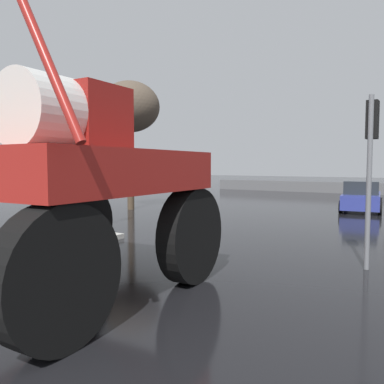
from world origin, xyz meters
name	(u,v)px	position (x,y,z in m)	size (l,w,h in m)	color
ground_plane	(301,217)	(0.00, 18.00, 0.00)	(120.00, 120.00, 0.00)	black
oversize_sprayer	(70,183)	(-0.28, 5.33, 2.00)	(4.21, 5.31, 4.49)	black
sedan_ahead	(362,197)	(1.91, 21.84, 0.71)	(2.25, 4.27, 1.52)	navy
traffic_signal_near_left	(84,145)	(-5.18, 10.11, 2.99)	(0.24, 0.54, 4.10)	slate
traffic_signal_near_right	(371,143)	(3.93, 10.11, 2.79)	(0.24, 0.54, 3.83)	slate
bare_tree_left	(130,108)	(-8.37, 16.15, 5.22)	(3.06, 3.06, 6.59)	#473828
roadside_barrier	(362,188)	(0.00, 34.01, 0.45)	(25.34, 0.24, 0.90)	#59595B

